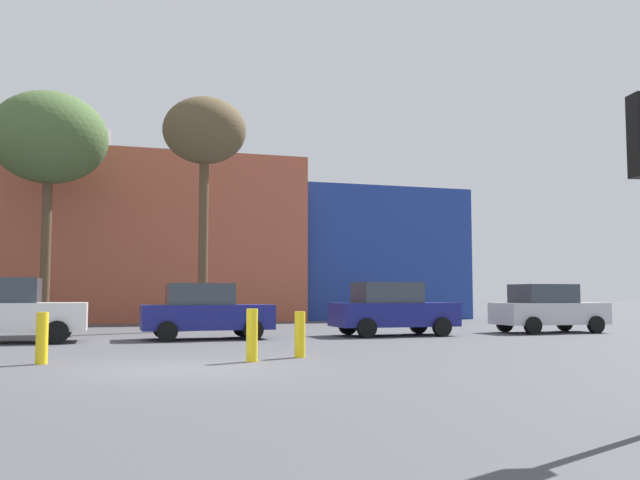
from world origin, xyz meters
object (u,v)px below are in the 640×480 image
(parked_car_1, at_px, (6,310))
(bollard_yellow_0, at_px, (252,335))
(parked_car_3, at_px, (392,309))
(bollard_yellow_1, at_px, (300,334))
(parked_car_2, at_px, (205,311))
(bare_tree_0, at_px, (49,139))
(bare_tree_2, at_px, (205,134))
(parked_car_4, at_px, (548,309))
(bollard_yellow_2, at_px, (42,338))

(parked_car_1, xyz_separation_m, bollard_yellow_0, (5.73, -7.55, -0.39))
(parked_car_1, distance_m, parked_car_3, 12.14)
(bollard_yellow_1, bearing_deg, parked_car_2, 99.70)
(bare_tree_0, bearing_deg, bare_tree_2, -31.24)
(bollard_yellow_0, relative_size, bollard_yellow_1, 1.08)
(parked_car_2, xyz_separation_m, bollard_yellow_0, (-0.04, -7.55, -0.32))
(parked_car_1, relative_size, parked_car_4, 1.06)
(parked_car_4, xyz_separation_m, bare_tree_2, (-11.95, 5.28, 6.88))
(parked_car_2, xyz_separation_m, bare_tree_2, (0.61, 5.28, 6.89))
(bollard_yellow_0, bearing_deg, bare_tree_0, 108.12)
(bollard_yellow_1, bearing_deg, bare_tree_2, 92.69)
(parked_car_2, distance_m, bollard_yellow_1, 7.02)
(bare_tree_0, distance_m, bollard_yellow_0, 18.88)
(parked_car_2, xyz_separation_m, parked_car_3, (6.37, 0.00, 0.03))
(parked_car_2, height_order, bare_tree_2, bare_tree_2)
(parked_car_2, xyz_separation_m, bollard_yellow_2, (-4.22, -6.80, -0.35))
(parked_car_4, bearing_deg, bollard_yellow_1, -148.73)
(parked_car_2, bearing_deg, bollard_yellow_2, -121.85)
(parked_car_3, bearing_deg, parked_car_1, 180.00)
(parked_car_1, height_order, bare_tree_0, bare_tree_0)
(bollard_yellow_0, bearing_deg, bare_tree_2, 87.10)
(parked_car_1, height_order, bare_tree_2, bare_tree_2)
(bollard_yellow_1, bearing_deg, bollard_yellow_2, 178.80)
(bare_tree_2, height_order, bollard_yellow_1, bare_tree_2)
(bare_tree_2, relative_size, bollard_yellow_0, 8.32)
(bollard_yellow_2, bearing_deg, bare_tree_2, 68.21)
(parked_car_3, bearing_deg, bare_tree_2, 137.47)
(bollard_yellow_0, xyz_separation_m, bollard_yellow_1, (1.22, 0.64, -0.04))
(parked_car_1, relative_size, bollard_yellow_0, 3.93)
(parked_car_4, bearing_deg, bollard_yellow_0, -149.06)
(parked_car_2, bearing_deg, bare_tree_0, 121.31)
(bollard_yellow_2, bearing_deg, bare_tree_0, 94.44)
(parked_car_3, relative_size, bollard_yellow_2, 3.99)
(parked_car_3, bearing_deg, bare_tree_0, 142.84)
(bollard_yellow_1, height_order, bollard_yellow_2, bollard_yellow_2)
(bare_tree_2, bearing_deg, bollard_yellow_0, -92.90)
(parked_car_3, bearing_deg, parked_car_4, 0.00)
(bare_tree_0, relative_size, bare_tree_2, 1.08)
(parked_car_1, distance_m, parked_car_4, 18.33)
(bollard_yellow_2, bearing_deg, bollard_yellow_0, -10.27)
(bare_tree_2, bearing_deg, bollard_yellow_1, -87.31)
(bare_tree_0, relative_size, bollard_yellow_1, 9.71)
(parked_car_1, distance_m, bollard_yellow_2, 6.98)
(parked_car_2, distance_m, bare_tree_2, 8.70)
(bollard_yellow_1, distance_m, bollard_yellow_2, 5.40)
(parked_car_4, bearing_deg, parked_car_2, -180.00)
(bollard_yellow_0, bearing_deg, parked_car_3, 49.69)
(parked_car_4, distance_m, bollard_yellow_2, 18.11)
(parked_car_3, xyz_separation_m, bollard_yellow_2, (-10.59, -6.80, -0.38))
(parked_car_3, relative_size, bollard_yellow_1, 4.09)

